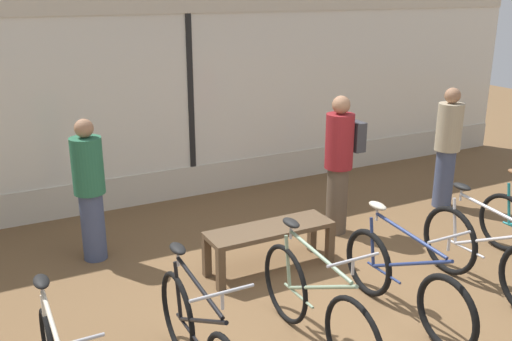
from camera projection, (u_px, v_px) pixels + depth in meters
name	position (u px, v px, depth m)	size (l,w,h in m)	color
ground_plane	(339.00, 316.00, 5.34)	(24.00, 24.00, 0.00)	brown
shop_back_wall	(190.00, 85.00, 7.94)	(12.00, 0.08, 3.20)	beige
bicycle_left	(199.00, 340.00, 4.29)	(0.46, 1.70, 1.04)	black
bicycle_center_left	(315.00, 306.00, 4.74)	(0.46, 1.75, 1.05)	black
bicycle_center_right	(403.00, 282.00, 5.19)	(0.46, 1.72, 1.02)	black
bicycle_right	(488.00, 257.00, 5.61)	(0.46, 1.76, 1.05)	black
display_bench	(270.00, 235.00, 6.09)	(1.40, 0.44, 0.50)	brown
customer_near_rack	(90.00, 188.00, 6.21)	(0.48, 0.48, 1.62)	#424C6B
customer_by_window	(340.00, 161.00, 6.89)	(0.48, 0.34, 1.73)	brown
customer_mid_floor	(447.00, 146.00, 7.75)	(0.41, 0.41, 1.67)	#424C6B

